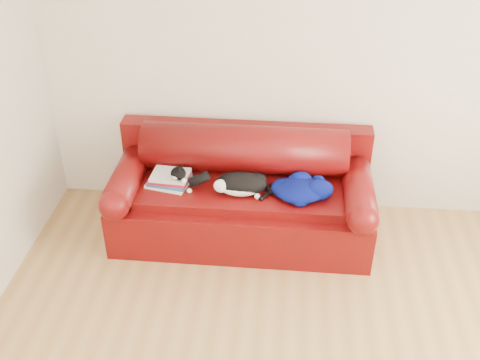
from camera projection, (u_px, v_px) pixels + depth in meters
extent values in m
cube|color=beige|center=(313.00, 70.00, 4.48)|extent=(4.50, 0.02, 2.60)
cube|color=#430209|center=(242.00, 212.00, 4.71)|extent=(2.10, 0.90, 0.42)
cube|color=#430209|center=(241.00, 192.00, 4.54)|extent=(1.66, 0.62, 0.10)
cylinder|color=black|center=(126.00, 248.00, 4.62)|extent=(0.06, 0.06, 0.05)
cylinder|color=black|center=(354.00, 262.00, 4.47)|extent=(0.06, 0.06, 0.05)
cylinder|color=black|center=(144.00, 201.00, 5.16)|extent=(0.06, 0.06, 0.05)
cylinder|color=black|center=(348.00, 213.00, 5.02)|extent=(0.06, 0.06, 0.05)
cube|color=#430209|center=(246.00, 168.00, 4.89)|extent=(2.10, 0.18, 0.85)
cylinder|color=#430209|center=(245.00, 149.00, 4.66)|extent=(1.70, 0.40, 0.40)
cylinder|color=#430209|center=(129.00, 174.00, 4.60)|extent=(0.24, 0.88, 0.24)
sphere|color=#430209|center=(114.00, 205.00, 4.24)|extent=(0.24, 0.24, 0.24)
cylinder|color=#430209|center=(358.00, 186.00, 4.46)|extent=(0.24, 0.88, 0.24)
sphere|color=#430209|center=(363.00, 219.00, 4.09)|extent=(0.24, 0.24, 0.24)
cube|color=white|center=(170.00, 183.00, 4.54)|extent=(0.37, 0.31, 0.02)
cube|color=white|center=(170.00, 183.00, 4.54)|extent=(0.35, 0.30, 0.02)
cube|color=#1E61A5|center=(170.00, 180.00, 4.53)|extent=(0.35, 0.29, 0.02)
cube|color=white|center=(170.00, 180.00, 4.53)|extent=(0.33, 0.28, 0.02)
cube|color=#A81321|center=(169.00, 177.00, 4.52)|extent=(0.33, 0.27, 0.02)
cube|color=white|center=(169.00, 177.00, 4.52)|extent=(0.32, 0.25, 0.02)
cube|color=silver|center=(169.00, 175.00, 4.50)|extent=(0.31, 0.25, 0.02)
cube|color=white|center=(169.00, 175.00, 4.50)|extent=(0.30, 0.23, 0.02)
ellipsoid|color=black|center=(241.00, 183.00, 4.41)|extent=(0.45, 0.30, 0.17)
ellipsoid|color=white|center=(239.00, 190.00, 4.38)|extent=(0.31, 0.18, 0.11)
ellipsoid|color=white|center=(221.00, 186.00, 4.37)|extent=(0.13, 0.13, 0.11)
ellipsoid|color=black|center=(257.00, 183.00, 4.43)|extent=(0.20, 0.20, 0.14)
ellipsoid|color=black|center=(207.00, 180.00, 4.35)|extent=(0.14, 0.13, 0.11)
ellipsoid|color=white|center=(204.00, 183.00, 4.33)|extent=(0.07, 0.06, 0.04)
sphere|color=#BF7272|center=(202.00, 183.00, 4.33)|extent=(0.01, 0.01, 0.01)
cone|color=black|center=(209.00, 176.00, 4.30)|extent=(0.05, 0.05, 0.05)
cone|color=black|center=(208.00, 172.00, 4.35)|extent=(0.05, 0.05, 0.05)
cylinder|color=black|center=(268.00, 189.00, 4.44)|extent=(0.11, 0.13, 0.04)
sphere|color=white|center=(217.00, 195.00, 4.39)|extent=(0.04, 0.04, 0.04)
sphere|color=white|center=(257.00, 196.00, 4.37)|extent=(0.04, 0.04, 0.04)
ellipsoid|color=#020A40|center=(300.00, 189.00, 4.38)|extent=(0.48, 0.45, 0.13)
ellipsoid|color=#020A40|center=(319.00, 189.00, 4.36)|extent=(0.29, 0.27, 0.15)
ellipsoid|color=#020A40|center=(286.00, 188.00, 4.42)|extent=(0.31, 0.33, 0.10)
ellipsoid|color=#020A40|center=(300.00, 180.00, 4.47)|extent=(0.24, 0.21, 0.15)
ellipsoid|color=#020A40|center=(300.00, 199.00, 4.30)|extent=(0.19, 0.20, 0.09)
ellipsoid|color=silver|center=(312.00, 191.00, 4.33)|extent=(0.18, 0.11, 0.04)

